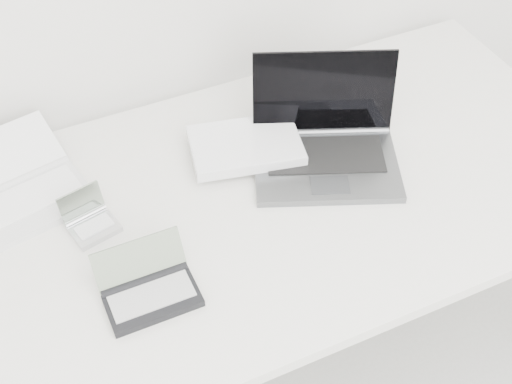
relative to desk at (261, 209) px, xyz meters
name	(u,v)px	position (x,y,z in m)	size (l,w,h in m)	color
desk	(261,209)	(0.00, 0.00, 0.00)	(1.60, 0.80, 0.73)	white
laptop_large	(296,145)	(0.12, 0.08, 0.08)	(0.49, 0.39, 0.22)	#5D5F62
netbook_open_white	(27,189)	(-0.46, 0.22, 0.06)	(0.28, 0.33, 0.07)	silver
pda_silver	(90,221)	(-0.36, 0.07, 0.06)	(0.11, 0.11, 0.08)	silver
palmtop_charcoal	(149,290)	(-0.31, -0.15, 0.07)	(0.18, 0.14, 0.09)	black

